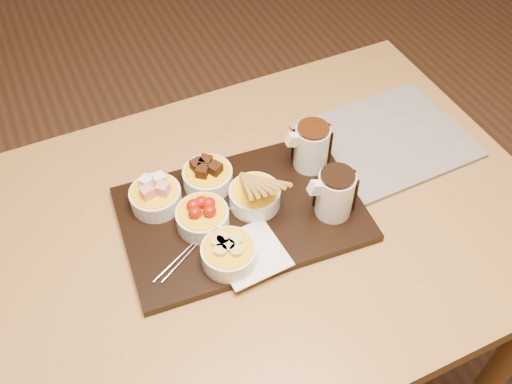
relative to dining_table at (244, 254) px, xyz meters
name	(u,v)px	position (x,y,z in m)	size (l,w,h in m)	color
ground	(248,380)	(0.00, 0.00, -0.65)	(5.00, 5.00, 0.00)	#55331D
dining_table	(244,254)	(0.00, 0.00, 0.00)	(1.20, 0.80, 0.75)	#A4773C
serving_board	(242,214)	(0.01, 0.02, 0.11)	(0.46, 0.30, 0.02)	black
napkin	(250,254)	(-0.02, -0.08, 0.12)	(0.12, 0.12, 0.00)	white
bowl_marshmallows	(156,198)	(-0.14, 0.10, 0.14)	(0.10, 0.10, 0.04)	white
bowl_cake	(208,178)	(-0.03, 0.11, 0.14)	(0.10, 0.10, 0.04)	white
bowl_strawberries	(203,218)	(-0.07, 0.02, 0.14)	(0.10, 0.10, 0.04)	white
bowl_biscotti	(255,197)	(0.04, 0.03, 0.14)	(0.10, 0.10, 0.04)	white
bowl_bananas	(229,254)	(-0.06, -0.08, 0.14)	(0.10, 0.10, 0.04)	white
pitcher_dark_chocolate	(335,194)	(0.17, -0.06, 0.17)	(0.07, 0.07, 0.10)	silver
pitcher_milk_chocolate	(311,147)	(0.19, 0.07, 0.17)	(0.07, 0.07, 0.10)	silver
fondue_skewers	(202,235)	(-0.09, 0.00, 0.12)	(0.26, 0.03, 0.01)	silver
newspaper	(386,141)	(0.38, 0.07, 0.10)	(0.34, 0.27, 0.01)	beige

